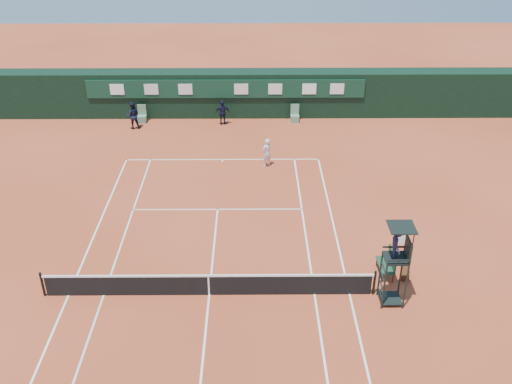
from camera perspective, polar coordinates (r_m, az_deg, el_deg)
ground at (r=22.66m, az=-4.70°, el=-10.20°), size 90.00×90.00×0.00m
court_lines at (r=22.66m, az=-4.70°, el=-10.19°), size 11.05×23.85×0.01m
tennis_net at (r=22.34m, az=-4.75°, el=-9.20°), size 12.90×0.10×1.10m
back_wall at (r=38.39m, az=-2.98°, el=9.83°), size 40.00×1.65×3.00m
linesman_chair_left at (r=38.29m, az=-11.32°, el=7.32°), size 0.55×0.50×1.15m
linesman_chair_right at (r=37.71m, az=3.90°, el=7.49°), size 0.55×0.50×1.15m
umpire_chair at (r=21.40m, az=13.92°, el=-5.54°), size 0.96×0.95×3.42m
player_bench at (r=23.86m, az=13.09°, el=-6.86°), size 0.56×1.20×1.10m
tennis_bag at (r=24.18m, az=14.69°, el=-7.91°), size 0.50×0.78×0.27m
cooler at (r=26.17m, az=14.24°, el=-4.16°), size 0.57×0.57×0.65m
tennis_ball at (r=29.71m, az=-5.26°, el=0.39°), size 0.07×0.07×0.07m
player at (r=31.56m, az=1.08°, el=3.97°), size 0.71×0.69×1.64m
ball_kid_left at (r=37.23m, az=-12.21°, el=7.51°), size 0.96×0.81×1.76m
ball_kid_right at (r=37.06m, az=-3.35°, el=7.92°), size 0.98×0.47×1.62m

